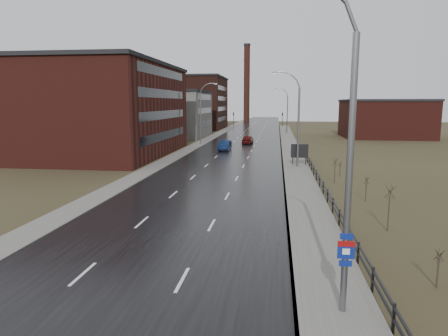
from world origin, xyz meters
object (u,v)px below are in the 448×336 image
(streetlight_main, at_px, (341,151))
(car_far, at_px, (248,140))
(car_near, at_px, (225,146))
(billboard, at_px, (300,152))

(streetlight_main, xyz_separation_m, car_far, (-7.64, 61.41, -5.24))
(car_near, relative_size, car_far, 1.02)
(billboard, distance_m, car_far, 27.35)
(billboard, relative_size, car_near, 0.55)
(streetlight_main, relative_size, car_far, 2.51)
(streetlight_main, relative_size, billboard, 4.44)
(car_near, bearing_deg, billboard, -52.29)
(billboard, bearing_deg, car_near, 127.39)
(billboard, xyz_separation_m, car_far, (-8.26, 26.06, -0.98))
(streetlight_main, height_order, car_near, streetlight_main)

